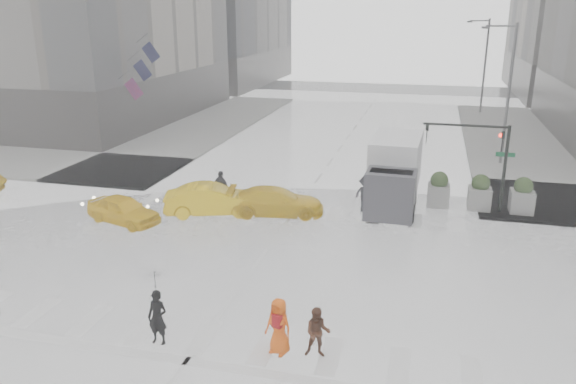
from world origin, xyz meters
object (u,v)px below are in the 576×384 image
(pedestrian_brown, at_px, (318,333))
(taxi_mid, at_px, (212,200))
(pedestrian_orange, at_px, (279,326))
(box_truck, at_px, (394,170))
(traffic_signal_pole, at_px, (485,150))
(taxi_front, at_px, (123,210))

(pedestrian_brown, bearing_deg, taxi_mid, 115.84)
(pedestrian_orange, distance_m, box_truck, 14.69)
(box_truck, bearing_deg, traffic_signal_pole, -1.86)
(traffic_signal_pole, distance_m, taxi_mid, 13.55)
(traffic_signal_pole, bearing_deg, taxi_mid, -164.54)
(traffic_signal_pole, bearing_deg, box_truck, 176.10)
(pedestrian_orange, bearing_deg, taxi_mid, 140.17)
(taxi_front, bearing_deg, box_truck, -46.17)
(pedestrian_orange, distance_m, taxi_mid, 12.38)
(pedestrian_orange, height_order, taxi_mid, pedestrian_orange)
(taxi_mid, relative_size, box_truck, 0.72)
(taxi_front, bearing_deg, pedestrian_brown, -109.24)
(pedestrian_brown, relative_size, box_truck, 0.24)
(taxi_front, height_order, box_truck, box_truck)
(pedestrian_brown, xyz_separation_m, taxi_mid, (-7.46, 10.53, -0.01))
(traffic_signal_pole, height_order, box_truck, traffic_signal_pole)
(traffic_signal_pole, bearing_deg, pedestrian_orange, -114.69)
(pedestrian_orange, distance_m, taxi_front, 13.12)
(taxi_mid, xyz_separation_m, box_truck, (8.56, 3.85, 1.07))
(taxi_front, distance_m, box_truck, 13.67)
(pedestrian_brown, xyz_separation_m, pedestrian_orange, (-1.14, -0.11, 0.11))
(traffic_signal_pole, bearing_deg, pedestrian_brown, -110.93)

